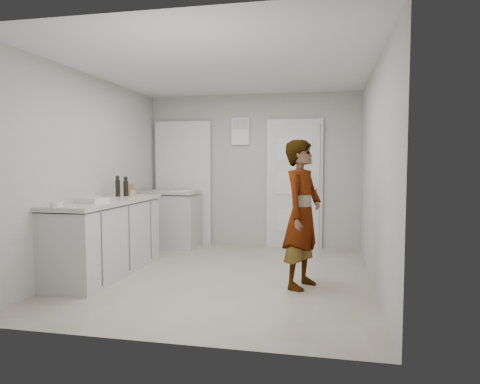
% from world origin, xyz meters
% --- Properties ---
extents(ground, '(4.00, 4.00, 0.00)m').
position_xyz_m(ground, '(0.00, 0.00, 0.00)').
color(ground, '#A19B87').
rests_on(ground, ground).
extents(room_shell, '(4.00, 4.00, 4.00)m').
position_xyz_m(room_shell, '(-0.17, 1.95, 1.02)').
color(room_shell, '#A29F99').
rests_on(room_shell, ground).
extents(main_counter, '(0.64, 1.96, 0.93)m').
position_xyz_m(main_counter, '(-1.45, -0.20, 0.43)').
color(main_counter, '#B9B9B4').
rests_on(main_counter, ground).
extents(side_counter, '(0.84, 0.61, 0.93)m').
position_xyz_m(side_counter, '(-1.25, 1.55, 0.43)').
color(side_counter, '#B9B9B4').
rests_on(side_counter, ground).
extents(person, '(0.58, 0.70, 1.63)m').
position_xyz_m(person, '(0.96, -0.28, 0.82)').
color(person, silver).
rests_on(person, ground).
extents(cake_mix_box, '(0.10, 0.05, 0.16)m').
position_xyz_m(cake_mix_box, '(-1.46, 0.54, 1.01)').
color(cake_mix_box, '#9C724E').
rests_on(cake_mix_box, main_counter).
extents(spice_jar, '(0.06, 0.06, 0.09)m').
position_xyz_m(spice_jar, '(-1.33, 0.28, 0.97)').
color(spice_jar, tan).
rests_on(spice_jar, main_counter).
extents(oil_cruet_a, '(0.07, 0.07, 0.27)m').
position_xyz_m(oil_cruet_a, '(-1.47, 0.39, 1.05)').
color(oil_cruet_a, black).
rests_on(oil_cruet_a, main_counter).
extents(oil_cruet_b, '(0.06, 0.06, 0.29)m').
position_xyz_m(oil_cruet_b, '(-1.54, 0.28, 1.06)').
color(oil_cruet_b, black).
rests_on(oil_cruet_b, main_counter).
extents(baking_dish, '(0.38, 0.30, 0.06)m').
position_xyz_m(baking_dish, '(-1.42, -0.58, 0.95)').
color(baking_dish, silver).
rests_on(baking_dish, main_counter).
extents(egg_bowl, '(0.12, 0.12, 0.05)m').
position_xyz_m(egg_bowl, '(-1.53, -1.07, 0.95)').
color(egg_bowl, silver).
rests_on(egg_bowl, main_counter).
extents(papers, '(0.27, 0.34, 0.01)m').
position_xyz_m(papers, '(-1.09, 1.53, 0.93)').
color(papers, white).
rests_on(papers, side_counter).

